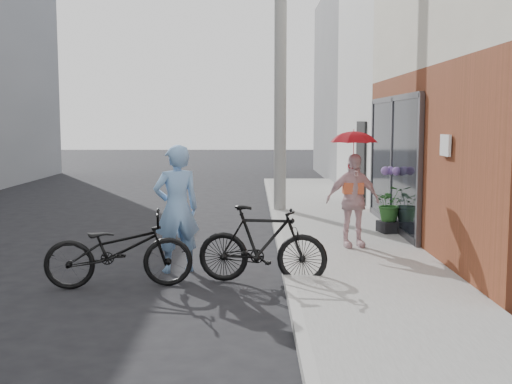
{
  "coord_description": "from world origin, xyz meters",
  "views": [
    {
      "loc": [
        0.47,
        -8.73,
        2.15
      ],
      "look_at": [
        0.52,
        0.79,
        1.1
      ],
      "focal_mm": 45.0,
      "sensor_mm": 36.0,
      "label": 1
    }
  ],
  "objects_px": {
    "bike_right": "(263,244)",
    "planter": "(390,227)",
    "utility_pole": "(280,61)",
    "kimono_woman": "(353,200)",
    "officer": "(177,209)",
    "bike_left": "(119,250)"
  },
  "relations": [
    {
      "from": "officer",
      "to": "bike_right",
      "type": "bearing_deg",
      "value": 130.23
    },
    {
      "from": "bike_right",
      "to": "planter",
      "type": "xyz_separation_m",
      "value": [
        2.4,
        3.22,
        -0.3
      ]
    },
    {
      "from": "utility_pole",
      "to": "kimono_woman",
      "type": "distance_m",
      "value": 5.25
    },
    {
      "from": "kimono_woman",
      "to": "bike_right",
      "type": "bearing_deg",
      "value": -138.26
    },
    {
      "from": "bike_right",
      "to": "kimono_woman",
      "type": "distance_m",
      "value": 2.43
    },
    {
      "from": "kimono_woman",
      "to": "planter",
      "type": "bearing_deg",
      "value": 46.08
    },
    {
      "from": "bike_right",
      "to": "planter",
      "type": "height_order",
      "value": "bike_right"
    },
    {
      "from": "utility_pole",
      "to": "kimono_woman",
      "type": "bearing_deg",
      "value": -77.42
    },
    {
      "from": "officer",
      "to": "bike_left",
      "type": "height_order",
      "value": "officer"
    },
    {
      "from": "utility_pole",
      "to": "planter",
      "type": "bearing_deg",
      "value": -58.49
    },
    {
      "from": "kimono_woman",
      "to": "bike_left",
      "type": "bearing_deg",
      "value": -157.62
    },
    {
      "from": "officer",
      "to": "kimono_woman",
      "type": "height_order",
      "value": "officer"
    },
    {
      "from": "utility_pole",
      "to": "kimono_woman",
      "type": "xyz_separation_m",
      "value": [
        0.99,
        -4.44,
        -2.62
      ]
    },
    {
      "from": "bike_left",
      "to": "planter",
      "type": "xyz_separation_m",
      "value": [
        4.27,
        3.46,
        -0.28
      ]
    },
    {
      "from": "utility_pole",
      "to": "planter",
      "type": "xyz_separation_m",
      "value": [
        1.9,
        -3.1,
        -3.28
      ]
    },
    {
      "from": "bike_left",
      "to": "bike_right",
      "type": "distance_m",
      "value": 1.88
    },
    {
      "from": "bike_left",
      "to": "planter",
      "type": "height_order",
      "value": "bike_left"
    },
    {
      "from": "bike_right",
      "to": "planter",
      "type": "relative_size",
      "value": 4.41
    },
    {
      "from": "utility_pole",
      "to": "bike_right",
      "type": "relative_size",
      "value": 4.04
    },
    {
      "from": "bike_right",
      "to": "kimono_woman",
      "type": "relative_size",
      "value": 1.14
    },
    {
      "from": "officer",
      "to": "kimono_woman",
      "type": "xyz_separation_m",
      "value": [
        2.71,
        1.24,
        -0.03
      ]
    },
    {
      "from": "utility_pole",
      "to": "officer",
      "type": "relative_size",
      "value": 3.83
    }
  ]
}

